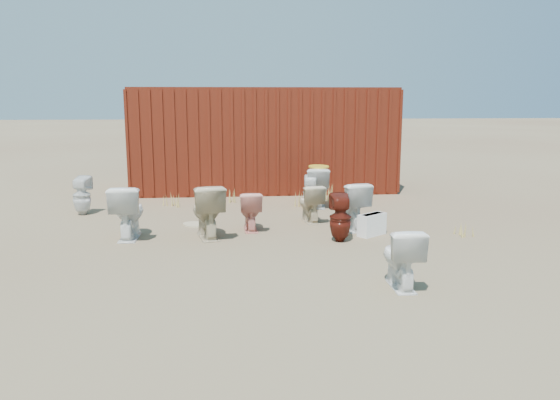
{
  "coord_description": "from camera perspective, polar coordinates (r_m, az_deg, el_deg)",
  "views": [
    {
      "loc": [
        -0.75,
        -7.99,
        2.16
      ],
      "look_at": [
        0.0,
        0.6,
        0.55
      ],
      "focal_mm": 35.0,
      "sensor_mm": 36.0,
      "label": 1
    }
  ],
  "objects": [
    {
      "name": "yellow_lid",
      "position": [
        10.94,
        4.07,
        3.51
      ],
      "size": [
        0.41,
        0.51,
        0.02
      ],
      "primitive_type": "ellipsoid",
      "color": "gold",
      "rests_on": "toilet_back_yellowlid"
    },
    {
      "name": "toilet_front_pink",
      "position": [
        9.05,
        -3.14,
        -1.13
      ],
      "size": [
        0.4,
        0.66,
        0.66
      ],
      "primitive_type": "imported",
      "rotation": [
        0.0,
        0.0,
        3.19
      ],
      "color": "#F69E8E",
      "rests_on": "ground"
    },
    {
      "name": "toilet_back_beige_right",
      "position": [
        9.66,
        3.17,
        -0.32
      ],
      "size": [
        0.47,
        0.71,
        0.67
      ],
      "primitive_type": "imported",
      "rotation": [
        0.0,
        0.0,
        3.3
      ],
      "color": "beige",
      "rests_on": "ground"
    },
    {
      "name": "toilet_back_beige_left",
      "position": [
        8.61,
        -7.64,
        -1.13
      ],
      "size": [
        0.64,
        0.92,
        0.85
      ],
      "primitive_type": "imported",
      "rotation": [
        0.0,
        0.0,
        3.36
      ],
      "color": "#C9B893",
      "rests_on": "ground"
    },
    {
      "name": "toilet_front_maroon",
      "position": [
        8.36,
        6.32,
        -1.86
      ],
      "size": [
        0.34,
        0.35,
        0.74
      ],
      "primitive_type": "imported",
      "rotation": [
        0.0,
        0.0,
        3.13
      ],
      "color": "#55180E",
      "rests_on": "ground"
    },
    {
      "name": "loose_tank",
      "position": [
        8.85,
        9.58,
        -2.54
      ],
      "size": [
        0.52,
        0.46,
        0.35
      ],
      "primitive_type": "cube",
      "rotation": [
        0.0,
        0.0,
        0.64
      ],
      "color": "white",
      "rests_on": "ground"
    },
    {
      "name": "toilet_front_a",
      "position": [
        8.82,
        -15.61,
        -1.19
      ],
      "size": [
        0.47,
        0.83,
        0.84
      ],
      "primitive_type": "imported",
      "rotation": [
        0.0,
        0.0,
        3.14
      ],
      "color": "white",
      "rests_on": "ground"
    },
    {
      "name": "toilet_back_a",
      "position": [
        10.89,
        -20.0,
        0.44
      ],
      "size": [
        0.39,
        0.4,
        0.73
      ],
      "primitive_type": "imported",
      "rotation": [
        0.0,
        0.0,
        2.92
      ],
      "color": "silver",
      "rests_on": "ground"
    },
    {
      "name": "ground",
      "position": [
        8.31,
        0.36,
        -4.49
      ],
      "size": [
        100.0,
        100.0,
        0.0
      ],
      "primitive_type": "plane",
      "color": "brown",
      "rests_on": "ground"
    },
    {
      "name": "toilet_front_e",
      "position": [
        6.47,
        12.53,
        -5.85
      ],
      "size": [
        0.41,
        0.71,
        0.72
      ],
      "primitive_type": "imported",
      "rotation": [
        0.0,
        0.0,
        3.14
      ],
      "color": "white",
      "rests_on": "ground"
    },
    {
      "name": "weed_clump_a",
      "position": [
        11.22,
        -11.29,
        -0.05
      ],
      "size": [
        0.36,
        0.36,
        0.26
      ],
      "primitive_type": "cone",
      "color": "#AA9444",
      "rests_on": "ground"
    },
    {
      "name": "weed_clump_d",
      "position": [
        11.59,
        -5.2,
        0.53
      ],
      "size": [
        0.3,
        0.3,
        0.29
      ],
      "primitive_type": "cone",
      "color": "#AA9444",
      "rests_on": "ground"
    },
    {
      "name": "weed_clump_b",
      "position": [
        10.92,
        2.13,
        0.01
      ],
      "size": [
        0.32,
        0.32,
        0.32
      ],
      "primitive_type": "cone",
      "color": "#AA9444",
      "rests_on": "ground"
    },
    {
      "name": "loose_lid_near",
      "position": [
        11.65,
        -7.52,
        -0.14
      ],
      "size": [
        0.4,
        0.51,
        0.02
      ],
      "primitive_type": "ellipsoid",
      "rotation": [
        0.0,
        0.0,
        0.05
      ],
      "color": "beige",
      "rests_on": "ground"
    },
    {
      "name": "toilet_back_yellowlid",
      "position": [
        11.0,
        4.04,
        1.36
      ],
      "size": [
        0.57,
        0.85,
        0.81
      ],
      "primitive_type": "imported",
      "rotation": [
        0.0,
        0.0,
        2.98
      ],
      "color": "silver",
      "rests_on": "ground"
    },
    {
      "name": "toilet_back_e",
      "position": [
        10.66,
        3.23,
        0.76
      ],
      "size": [
        0.37,
        0.38,
        0.69
      ],
      "primitive_type": "imported",
      "rotation": [
        0.0,
        0.0,
        2.92
      ],
      "color": "white",
      "rests_on": "ground"
    },
    {
      "name": "weed_clump_e",
      "position": [
        11.7,
        5.05,
        0.72
      ],
      "size": [
        0.34,
        0.34,
        0.33
      ],
      "primitive_type": "cone",
      "color": "#AA9444",
      "rests_on": "ground"
    },
    {
      "name": "loose_lid_far",
      "position": [
        9.56,
        -8.88,
        -2.54
      ],
      "size": [
        0.59,
        0.58,
        0.02
      ],
      "primitive_type": "ellipsoid",
      "rotation": [
        0.0,
        0.0,
        0.8
      ],
      "color": "#BAAF87",
      "rests_on": "ground"
    },
    {
      "name": "toilet_front_c",
      "position": [
        9.16,
        7.31,
        -0.57
      ],
      "size": [
        0.63,
        0.87,
        0.81
      ],
      "primitive_type": "imported",
      "rotation": [
        0.0,
        0.0,
        3.39
      ],
      "color": "white",
      "rests_on": "ground"
    },
    {
      "name": "weed_clump_f",
      "position": [
        9.18,
        18.73,
        -2.88
      ],
      "size": [
        0.28,
        0.28,
        0.23
      ],
      "primitive_type": "cone",
      "color": "#AA9444",
      "rests_on": "ground"
    },
    {
      "name": "weed_clump_c",
      "position": [
        11.49,
        8.02,
        0.34
      ],
      "size": [
        0.36,
        0.36,
        0.28
      ],
      "primitive_type": "cone",
      "color": "#AA9444",
      "rests_on": "ground"
    },
    {
      "name": "shipping_container",
      "position": [
        13.25,
        -1.75,
        6.42
      ],
      "size": [
        6.0,
        2.4,
        2.4
      ],
      "primitive_type": "cube",
      "color": "#521C0D",
      "rests_on": "ground"
    }
  ]
}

